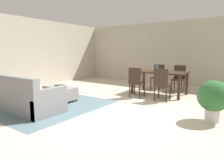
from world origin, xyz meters
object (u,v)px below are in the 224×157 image
Objects in this scene: book_on_ottoman at (60,85)px; potted_plant at (213,97)px; vase_centerpiece at (157,68)px; dining_chair_near_right at (162,83)px; ottoman_table at (60,92)px; dining_chair_near_left at (136,81)px; dining_table at (160,74)px; dining_chair_far_right at (179,77)px; couch at (21,97)px; dining_chair_far_left at (158,75)px.

potted_plant is (3.96, 0.50, 0.08)m from book_on_ottoman.
dining_chair_near_right is at bearing -59.08° from vase_centerpiece.
book_on_ottoman is at bearing 137.19° from ottoman_table.
dining_chair_near_left is 2.28m from book_on_ottoman.
dining_chair_near_left is 3.54× the size of book_on_ottoman.
dining_chair_near_left is (-0.42, -0.83, -0.15)m from dining_table.
potted_plant is at bearing -61.39° from dining_chair_far_right.
vase_centerpiece is at bearing -164.11° from dining_table.
dining_table is at bearing 59.29° from couch.
dining_chair_near_left reaches higher than dining_table.
dining_chair_far_left is at bearing 129.61° from potted_plant.
potted_plant is at bearing -34.71° from dining_chair_near_right.
vase_centerpiece reaches higher than dining_chair_near_left.
book_on_ottoman is (-1.72, -3.21, -0.10)m from dining_chair_far_left.
dining_chair_far_right reaches higher than book_on_ottoman.
dining_chair_far_right is at bearing 53.34° from ottoman_table.
dining_chair_far_left is 1.10× the size of potted_plant.
dining_chair_far_left is at bearing 88.92° from dining_chair_near_left.
dining_chair_near_left is 1.00× the size of dining_chair_far_left.
couch is at bearing -119.80° from vase_centerpiece.
couch is at bearing -119.61° from dining_chair_far_right.
ottoman_table is (0.08, 1.15, -0.06)m from couch.
dining_chair_near_right is 3.54× the size of book_on_ottoman.
dining_chair_near_left is 0.94m from vase_centerpiece.
vase_centerpiece is (1.95, 2.39, 0.65)m from ottoman_table.
dining_chair_far_left is at bearing 108.77° from vase_centerpiece.
dining_chair_far_right is (2.50, 4.41, 0.23)m from couch.
dining_chair_far_left reaches higher than book_on_ottoman.
dining_chair_far_left reaches higher than potted_plant.
dining_chair_far_left reaches higher than dining_table.
dining_chair_near_left is 1.10× the size of potted_plant.
vase_centerpiece is (2.03, 3.54, 0.59)m from couch.
ottoman_table is at bearing -129.15° from vase_centerpiece.
dining_table is at bearing 115.40° from dining_chair_near_right.
vase_centerpiece is at bearing 49.18° from book_on_ottoman.
dining_table is 0.23m from vase_centerpiece.
dining_chair_near_right is 2.93m from book_on_ottoman.
potted_plant is (2.28, -1.03, -0.03)m from dining_chair_near_left.
dining_table is 1.80× the size of dining_chair_far_left.
vase_centerpiece is at bearing -118.82° from dining_chair_far_right.
book_on_ottoman is at bearing 89.36° from couch.
vase_centerpiece is at bearing 60.20° from couch.
potted_plant is at bearing 8.17° from ottoman_table.
vase_centerpiece is at bearing 136.70° from potted_plant.
potted_plant reaches higher than book_on_ottoman.
dining_chair_far_left reaches higher than ottoman_table.
couch is 2.43× the size of dining_chair_far_left.
book_on_ottoman is at bearing -127.92° from dining_chair_far_right.
book_on_ottoman is (-1.69, -1.53, -0.10)m from dining_chair_near_left.
dining_chair_near_right reaches higher than potted_plant.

